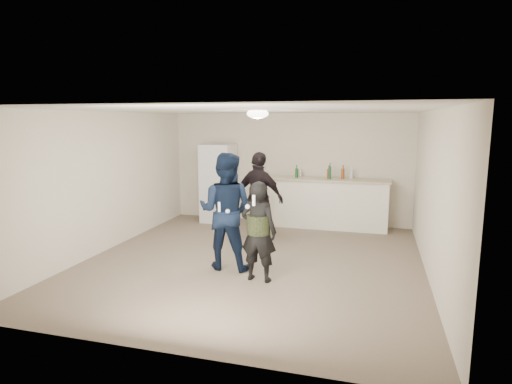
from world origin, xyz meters
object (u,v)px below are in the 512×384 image
(fridge, at_px, (218,183))
(shaker, at_px, (300,173))
(spectator, at_px, (259,198))
(woman, at_px, (259,232))
(counter, at_px, (326,204))
(man, at_px, (226,211))

(fridge, relative_size, shaker, 10.59)
(spectator, bearing_deg, woman, 124.43)
(counter, bearing_deg, man, -112.16)
(shaker, bearing_deg, spectator, -105.89)
(counter, xyz_separation_m, shaker, (-0.62, 0.11, 0.65))
(fridge, height_order, shaker, fridge)
(shaker, distance_m, man, 3.24)
(shaker, xyz_separation_m, man, (-0.63, -3.17, -0.25))
(woman, relative_size, spectator, 0.84)
(counter, bearing_deg, shaker, 170.31)
(counter, relative_size, fridge, 1.44)
(woman, bearing_deg, fridge, -54.72)
(man, distance_m, spectator, 1.48)
(counter, xyz_separation_m, spectator, (-1.10, -1.59, 0.36))
(shaker, bearing_deg, counter, -9.69)
(counter, distance_m, shaker, 0.90)
(counter, bearing_deg, spectator, -124.62)
(counter, xyz_separation_m, man, (-1.25, -3.06, 0.40))
(counter, xyz_separation_m, fridge, (-2.50, -0.07, 0.38))
(counter, relative_size, man, 1.41)
(counter, height_order, fridge, fridge)
(shaker, xyz_separation_m, woman, (0.02, -3.58, -0.43))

